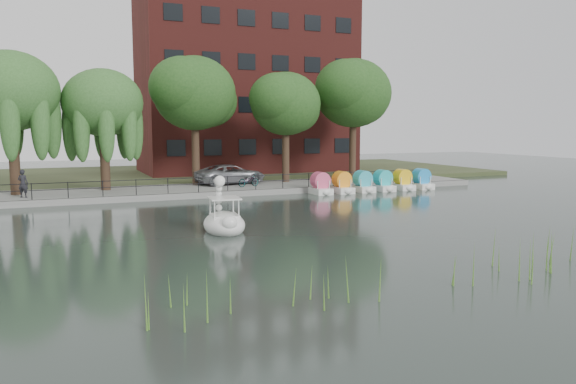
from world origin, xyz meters
TOP-DOWN VIEW (x-y plane):
  - ground_plane at (0.00, 0.00)m, footprint 120.00×120.00m
  - promenade at (0.00, 16.00)m, footprint 40.00×6.00m
  - kerb at (0.00, 13.05)m, footprint 40.00×0.25m
  - land_strip at (0.00, 30.00)m, footprint 60.00×22.00m
  - railing at (0.00, 13.25)m, footprint 32.00×0.05m
  - apartment_building at (7.00, 29.97)m, footprint 20.00×10.07m
  - willow_left at (-13.00, 16.50)m, footprint 5.88×5.88m
  - willow_mid at (-7.50, 17.00)m, footprint 5.32×5.32m
  - broadleaf_center at (-1.00, 18.00)m, footprint 6.00×6.00m
  - broadleaf_right at (6.00, 17.50)m, footprint 5.40×5.40m
  - broadleaf_far at (12.50, 18.50)m, footprint 6.30×6.30m
  - minivan at (1.49, 17.41)m, footprint 3.89×6.52m
  - bicycle at (2.14, 15.21)m, footprint 1.05×1.82m
  - pedestrian at (-12.49, 14.62)m, footprint 0.85×0.76m
  - swan_boat at (-3.78, 1.28)m, footprint 2.09×3.07m
  - pedal_boat_row at (10.64, 12.13)m, footprint 9.65×1.70m
  - reed_bank at (2.00, -9.50)m, footprint 24.00×2.40m

SIDE VIEW (x-z plane):
  - ground_plane at x=0.00m, z-range 0.00..0.00m
  - land_strip at x=0.00m, z-range 0.00..0.36m
  - promenade at x=0.00m, z-range 0.00..0.40m
  - kerb at x=0.00m, z-range 0.00..0.40m
  - swan_boat at x=-3.78m, z-range -0.69..1.76m
  - reed_bank at x=2.00m, z-range 0.00..1.20m
  - pedal_boat_row at x=10.64m, z-range -0.09..1.31m
  - bicycle at x=2.14m, z-range 0.40..1.40m
  - railing at x=0.00m, z-range 0.65..1.65m
  - minivan at x=1.49m, z-range 0.40..2.10m
  - pedestrian at x=-12.49m, z-range 0.40..2.38m
  - willow_mid at x=-7.50m, z-range 2.17..10.32m
  - broadleaf_right at x=6.00m, z-range 2.22..10.55m
  - willow_left at x=-13.00m, z-range 2.37..11.38m
  - broadleaf_center at x=-1.00m, z-range 2.44..11.69m
  - broadleaf_far at x=12.50m, z-range 2.54..12.25m
  - apartment_building at x=7.00m, z-range 0.36..18.36m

